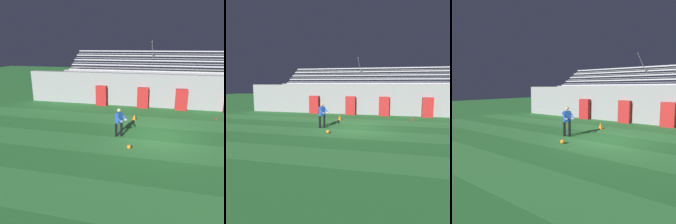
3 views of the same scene
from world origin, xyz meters
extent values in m
plane|color=#286B2D|center=(0.00, 0.00, 0.00)|extent=(80.00, 80.00, 0.00)
cube|color=#337A38|center=(0.00, -6.00, 0.00)|extent=(28.00, 2.11, 0.01)
cube|color=#337A38|center=(0.00, -1.78, 0.00)|extent=(28.00, 2.11, 0.01)
cube|color=#337A38|center=(0.00, 2.45, 0.00)|extent=(28.00, 2.11, 0.01)
cube|color=gray|center=(0.00, 6.50, 1.40)|extent=(24.00, 0.60, 2.80)
cube|color=#B21E1E|center=(-1.54, 5.95, 0.86)|extent=(0.92, 0.44, 1.73)
cube|color=#B21E1E|center=(1.54, 5.95, 0.86)|extent=(0.92, 0.44, 1.73)
cube|color=#B21E1E|center=(-5.15, 5.95, 0.86)|extent=(0.92, 0.44, 1.73)
cube|color=gray|center=(0.00, 8.85, 1.45)|extent=(18.00, 3.90, 2.90)
cube|color=#B7B7BC|center=(0.00, 7.25, 2.95)|extent=(17.10, 0.36, 0.10)
cube|color=gray|center=(0.00, 7.05, 2.72)|extent=(17.10, 0.60, 0.04)
cube|color=#B7B7BC|center=(0.00, 7.95, 3.35)|extent=(17.10, 0.36, 0.10)
cube|color=gray|center=(0.00, 7.75, 3.12)|extent=(17.10, 0.60, 0.04)
cube|color=#B7B7BC|center=(0.00, 8.65, 3.75)|extent=(17.10, 0.36, 0.10)
cube|color=gray|center=(0.00, 8.45, 3.52)|extent=(17.10, 0.60, 0.04)
cube|color=#B7B7BC|center=(0.00, 9.35, 4.15)|extent=(17.10, 0.36, 0.10)
cube|color=gray|center=(0.00, 9.15, 3.92)|extent=(17.10, 0.60, 0.04)
cube|color=#B7B7BC|center=(0.00, 10.05, 4.55)|extent=(17.10, 0.36, 0.10)
cube|color=gray|center=(0.00, 9.85, 4.32)|extent=(17.10, 0.60, 0.04)
cylinder|color=#B7B7BC|center=(-1.06, 8.40, 4.60)|extent=(0.06, 2.63, 1.65)
cylinder|color=black|center=(-2.16, -0.48, 0.41)|extent=(0.19, 0.19, 0.82)
cylinder|color=black|center=(-2.44, -0.57, 0.41)|extent=(0.19, 0.19, 0.82)
cube|color=#234CB2|center=(-2.30, -0.52, 1.12)|extent=(0.39, 0.45, 0.60)
sphere|color=tan|center=(-2.30, -0.52, 1.56)|extent=(0.22, 0.22, 0.22)
cylinder|color=#234CB2|center=(-2.06, -0.38, 1.17)|extent=(0.46, 0.31, 0.37)
cylinder|color=#234CB2|center=(-2.29, -0.80, 1.17)|extent=(0.46, 0.31, 0.37)
cube|color=silver|center=(-1.90, -0.51, 1.04)|extent=(0.15, 0.15, 0.08)
cube|color=silver|center=(-2.10, -0.86, 1.04)|extent=(0.15, 0.15, 0.08)
sphere|color=orange|center=(-1.47, -2.01, 0.11)|extent=(0.22, 0.22, 0.22)
cone|color=orange|center=(-1.80, 2.54, 0.21)|extent=(0.30, 0.30, 0.42)
cylinder|color=red|center=(3.78, 3.71, 0.12)|extent=(0.07, 0.07, 0.24)
camera|label=1|loc=(-0.04, -12.01, 4.98)|focal=35.00mm
camera|label=2|loc=(2.05, -14.16, 2.97)|focal=35.00mm
camera|label=3|loc=(4.84, -10.21, 2.71)|focal=35.00mm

